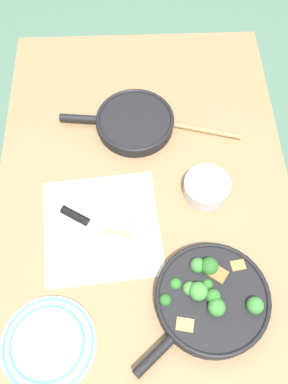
# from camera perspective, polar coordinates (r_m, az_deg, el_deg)

# --- Properties ---
(ground_plane) EXTENTS (14.00, 14.00, 0.00)m
(ground_plane) POSITION_cam_1_polar(r_m,az_deg,el_deg) (1.93, 0.00, -11.15)
(ground_plane) COLOR #476B56
(dining_table_red) EXTENTS (1.31, 0.85, 0.76)m
(dining_table_red) POSITION_cam_1_polar(r_m,az_deg,el_deg) (1.30, 0.00, -2.18)
(dining_table_red) COLOR olive
(dining_table_red) RESTS_ON ground_plane
(skillet_broccoli) EXTENTS (0.32, 0.35, 0.08)m
(skillet_broccoli) POSITION_cam_1_polar(r_m,az_deg,el_deg) (1.10, 8.90, -13.78)
(skillet_broccoli) COLOR black
(skillet_broccoli) RESTS_ON dining_table_red
(skillet_eggs) EXTENTS (0.24, 0.35, 0.04)m
(skillet_eggs) POSITION_cam_1_polar(r_m,az_deg,el_deg) (1.34, -1.34, 9.30)
(skillet_eggs) COLOR black
(skillet_eggs) RESTS_ON dining_table_red
(wooden_spoon) EXTENTS (0.12, 0.33, 0.02)m
(wooden_spoon) POSITION_cam_1_polar(r_m,az_deg,el_deg) (1.35, 4.01, 8.97)
(wooden_spoon) COLOR #A87A4C
(wooden_spoon) RESTS_ON dining_table_red
(parchment_sheet) EXTENTS (0.34, 0.34, 0.00)m
(parchment_sheet) POSITION_cam_1_polar(r_m,az_deg,el_deg) (1.18, -5.66, -4.65)
(parchment_sheet) COLOR beige
(parchment_sheet) RESTS_ON dining_table_red
(grater_knife) EXTENTS (0.15, 0.22, 0.02)m
(grater_knife) POSITION_cam_1_polar(r_m,az_deg,el_deg) (1.18, -7.42, -4.14)
(grater_knife) COLOR silver
(grater_knife) RESTS_ON dining_table_red
(cheese_block) EXTENTS (0.09, 0.08, 0.04)m
(cheese_block) POSITION_cam_1_polar(r_m,az_deg,el_deg) (1.17, -3.31, -3.82)
(cheese_block) COLOR #EFD67A
(cheese_block) RESTS_ON dining_table_red
(dinner_plate_stack) EXTENTS (0.23, 0.23, 0.03)m
(dinner_plate_stack) POSITION_cam_1_polar(r_m,az_deg,el_deg) (1.10, -12.66, -19.14)
(dinner_plate_stack) COLOR silver
(dinner_plate_stack) RESTS_ON dining_table_red
(prep_bowl_steel) EXTENTS (0.13, 0.13, 0.05)m
(prep_bowl_steel) POSITION_cam_1_polar(r_m,az_deg,el_deg) (1.22, 8.36, 0.62)
(prep_bowl_steel) COLOR #B7B7BC
(prep_bowl_steel) RESTS_ON dining_table_red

